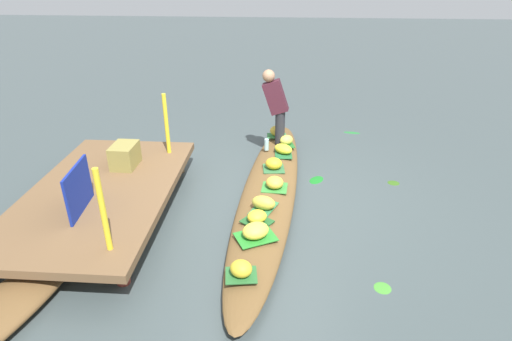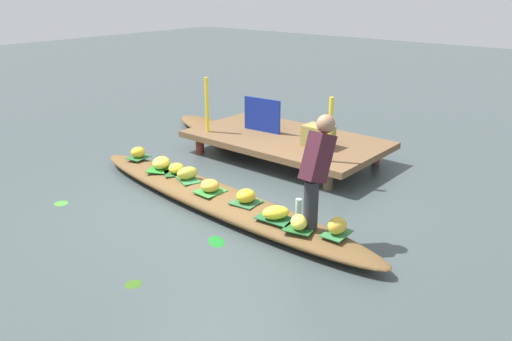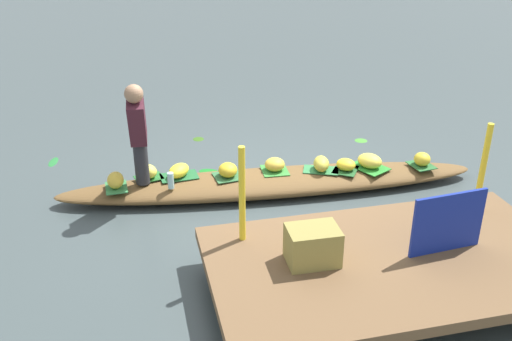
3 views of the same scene
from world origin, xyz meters
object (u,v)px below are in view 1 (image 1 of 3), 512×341
(banana_bunch_2, at_px, (277,131))
(vendor_boat, at_px, (269,193))
(water_bottle, at_px, (267,145))
(market_banner, at_px, (78,189))
(banana_bunch_1, at_px, (241,269))
(banana_bunch_7, at_px, (286,140))
(vendor_person, at_px, (276,103))
(produce_crate, at_px, (125,156))
(banana_bunch_6, at_px, (264,203))
(banana_bunch_4, at_px, (274,163))
(banana_bunch_3, at_px, (256,231))
(banana_bunch_5, at_px, (283,149))
(banana_bunch_8, at_px, (257,216))
(banana_bunch_0, at_px, (275,182))

(banana_bunch_2, bearing_deg, vendor_boat, 178.27)
(water_bottle, xyz_separation_m, market_banner, (-2.22, 2.07, 0.33))
(banana_bunch_1, bearing_deg, banana_bunch_7, -7.31)
(banana_bunch_1, height_order, vendor_person, vendor_person)
(vendor_person, relative_size, market_banner, 1.75)
(produce_crate, bearing_deg, banana_bunch_6, -111.44)
(banana_bunch_2, height_order, banana_bunch_4, banana_bunch_2)
(vendor_boat, distance_m, banana_bunch_2, 1.83)
(banana_bunch_3, distance_m, banana_bunch_6, 0.61)
(banana_bunch_5, bearing_deg, vendor_person, 18.81)
(banana_bunch_6, distance_m, banana_bunch_7, 2.06)
(vendor_person, distance_m, water_bottle, 0.69)
(vendor_boat, relative_size, banana_bunch_7, 22.43)
(banana_bunch_1, distance_m, market_banner, 2.16)
(banana_bunch_3, distance_m, banana_bunch_8, 0.31)
(banana_bunch_7, height_order, banana_bunch_8, banana_bunch_7)
(produce_crate, bearing_deg, vendor_boat, -95.07)
(vendor_boat, relative_size, market_banner, 7.17)
(banana_bunch_3, height_order, produce_crate, produce_crate)
(banana_bunch_3, distance_m, water_bottle, 2.41)
(banana_bunch_1, bearing_deg, banana_bunch_0, -8.65)
(banana_bunch_2, relative_size, banana_bunch_5, 0.76)
(banana_bunch_5, height_order, market_banner, market_banner)
(banana_bunch_0, xyz_separation_m, banana_bunch_6, (-0.55, 0.12, 0.01))
(banana_bunch_8, bearing_deg, banana_bunch_1, 174.57)
(vendor_person, bearing_deg, banana_bunch_7, -111.82)
(vendor_boat, distance_m, banana_bunch_8, 0.93)
(banana_bunch_6, xyz_separation_m, water_bottle, (1.81, 0.05, 0.00))
(banana_bunch_1, xyz_separation_m, banana_bunch_4, (2.38, -0.24, 0.00))
(banana_bunch_4, bearing_deg, banana_bunch_2, -0.43)
(vendor_boat, bearing_deg, banana_bunch_1, 178.24)
(banana_bunch_0, xyz_separation_m, banana_bunch_4, (0.58, 0.03, 0.00))
(banana_bunch_1, xyz_separation_m, water_bottle, (3.06, -0.10, 0.01))
(banana_bunch_3, xyz_separation_m, banana_bunch_6, (0.60, -0.06, 0.00))
(banana_bunch_0, height_order, produce_crate, produce_crate)
(banana_bunch_4, relative_size, banana_bunch_8, 1.05)
(water_bottle, bearing_deg, banana_bunch_3, 179.85)
(banana_bunch_7, relative_size, water_bottle, 1.20)
(produce_crate, bearing_deg, banana_bunch_5, -68.03)
(banana_bunch_4, height_order, water_bottle, water_bottle)
(banana_bunch_2, bearing_deg, banana_bunch_6, 177.66)
(banana_bunch_1, height_order, banana_bunch_3, banana_bunch_3)
(water_bottle, distance_m, produce_crate, 2.22)
(banana_bunch_7, relative_size, market_banner, 0.32)
(banana_bunch_2, bearing_deg, banana_bunch_8, 176.62)
(banana_bunch_2, bearing_deg, banana_bunch_4, 179.57)
(banana_bunch_1, bearing_deg, banana_bunch_4, -5.80)
(banana_bunch_3, height_order, vendor_person, vendor_person)
(vendor_person, bearing_deg, market_banner, 139.03)
(vendor_boat, distance_m, banana_bunch_4, 0.56)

